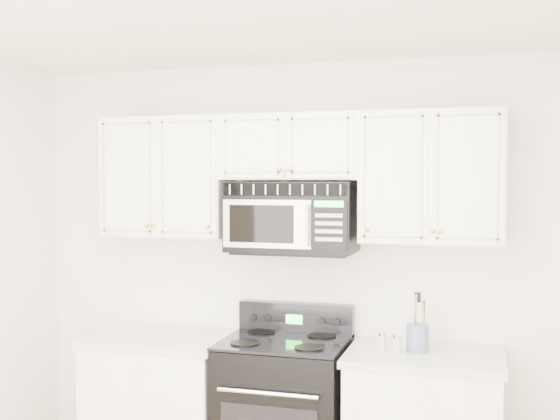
% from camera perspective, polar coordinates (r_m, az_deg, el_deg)
% --- Properties ---
extents(room, '(3.51, 3.51, 2.61)m').
position_cam_1_polar(room, '(2.78, -7.59, -9.61)').
color(room, olive).
rests_on(room, ground).
extents(base_cabinet_left, '(0.86, 0.65, 0.92)m').
position_cam_1_polar(base_cabinet_left, '(4.60, -9.49, -15.97)').
color(base_cabinet_left, white).
rests_on(base_cabinet_left, ground).
extents(range, '(0.73, 0.66, 1.11)m').
position_cam_1_polar(range, '(4.32, 0.36, -16.36)').
color(range, black).
rests_on(range, ground).
extents(upper_cabinets, '(2.44, 0.37, 0.75)m').
position_cam_1_polar(upper_cabinets, '(4.22, 1.08, 3.21)').
color(upper_cabinets, white).
rests_on(upper_cabinets, ground).
extents(microwave, '(0.76, 0.43, 0.42)m').
position_cam_1_polar(microwave, '(4.20, 1.00, -0.53)').
color(microwave, black).
rests_on(microwave, ground).
extents(utensil_crock, '(0.12, 0.12, 0.33)m').
position_cam_1_polar(utensil_crock, '(4.04, 11.13, -10.09)').
color(utensil_crock, slate).
rests_on(utensil_crock, base_cabinet_right).
extents(shaker_salt, '(0.04, 0.04, 0.10)m').
position_cam_1_polar(shaker_salt, '(4.06, 8.32, -10.51)').
color(shaker_salt, '#B5B6C0').
rests_on(shaker_salt, base_cabinet_right).
extents(shaker_pepper, '(0.05, 0.05, 0.11)m').
position_cam_1_polar(shaker_pepper, '(3.98, 9.50, -10.70)').
color(shaker_pepper, '#B5B6C0').
rests_on(shaker_pepper, base_cabinet_right).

